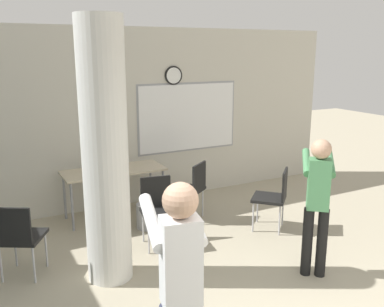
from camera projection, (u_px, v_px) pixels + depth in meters
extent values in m
cube|color=beige|center=(115.00, 119.00, 6.67)|extent=(8.00, 0.12, 2.80)
cylinder|color=black|center=(173.00, 75.00, 6.89)|extent=(0.30, 0.03, 0.30)
cylinder|color=white|center=(174.00, 76.00, 6.88)|extent=(0.25, 0.01, 0.25)
cube|color=#99999E|center=(188.00, 117.00, 7.19)|extent=(1.82, 0.01, 1.16)
cube|color=white|center=(188.00, 117.00, 7.18)|extent=(1.76, 0.02, 1.10)
cylinder|color=silver|center=(105.00, 154.00, 4.43)|extent=(0.48, 0.48, 2.80)
cube|color=beige|center=(114.00, 171.00, 6.31)|extent=(1.49, 0.62, 0.03)
cylinder|color=gray|center=(72.00, 207.00, 5.87)|extent=(0.04, 0.04, 0.70)
cylinder|color=gray|center=(163.00, 192.00, 6.49)|extent=(0.04, 0.04, 0.70)
cylinder|color=gray|center=(65.00, 196.00, 6.30)|extent=(0.04, 0.04, 0.70)
cylinder|color=gray|center=(151.00, 183.00, 6.92)|extent=(0.04, 0.04, 0.70)
cylinder|color=silver|center=(109.00, 164.00, 6.24)|extent=(0.07, 0.07, 0.19)
cylinder|color=silver|center=(108.00, 156.00, 6.21)|extent=(0.03, 0.03, 0.08)
cylinder|color=#B2B2B7|center=(148.00, 216.00, 6.03)|extent=(0.32, 0.32, 0.35)
cube|color=black|center=(159.00, 213.00, 5.40)|extent=(0.51, 0.51, 0.04)
cube|color=black|center=(156.00, 191.00, 5.54)|extent=(0.39, 0.10, 0.40)
cylinder|color=#B7B7BC|center=(149.00, 238.00, 5.24)|extent=(0.02, 0.02, 0.43)
cylinder|color=#B7B7BC|center=(177.00, 234.00, 5.34)|extent=(0.02, 0.02, 0.43)
cylinder|color=#B7B7BC|center=(143.00, 226.00, 5.57)|extent=(0.02, 0.02, 0.43)
cylinder|color=#B7B7BC|center=(170.00, 223.00, 5.67)|extent=(0.02, 0.02, 0.43)
cube|color=black|center=(187.00, 189.00, 6.30)|extent=(0.61, 0.61, 0.04)
cube|color=black|center=(199.00, 177.00, 6.16)|extent=(0.34, 0.26, 0.40)
cylinder|color=#B7B7BC|center=(181.00, 199.00, 6.59)|extent=(0.02, 0.02, 0.43)
cylinder|color=#B7B7BC|center=(170.00, 206.00, 6.27)|extent=(0.02, 0.02, 0.43)
cylinder|color=#B7B7BC|center=(203.00, 203.00, 6.43)|extent=(0.02, 0.02, 0.43)
cylinder|color=#B7B7BC|center=(192.00, 210.00, 6.12)|extent=(0.02, 0.02, 0.43)
cube|color=black|center=(22.00, 237.00, 4.70)|extent=(0.60, 0.60, 0.04)
cube|color=black|center=(12.00, 226.00, 4.45)|extent=(0.36, 0.22, 0.40)
cylinder|color=#B7B7BC|center=(46.00, 249.00, 4.93)|extent=(0.02, 0.02, 0.43)
cylinder|color=#B7B7BC|center=(15.00, 249.00, 4.94)|extent=(0.02, 0.02, 0.43)
cylinder|color=#B7B7BC|center=(34.00, 265.00, 4.58)|extent=(0.02, 0.02, 0.43)
cylinder|color=#B7B7BC|center=(1.00, 264.00, 4.59)|extent=(0.02, 0.02, 0.43)
cube|color=black|center=(269.00, 198.00, 5.93)|extent=(0.62, 0.62, 0.04)
cube|color=black|center=(285.00, 184.00, 5.82)|extent=(0.31, 0.30, 0.40)
cylinder|color=#B7B7BC|center=(258.00, 208.00, 6.21)|extent=(0.02, 0.02, 0.43)
cylinder|color=#B7B7BC|center=(253.00, 217.00, 5.88)|extent=(0.02, 0.02, 0.43)
cylinder|color=#B7B7BC|center=(283.00, 211.00, 6.10)|extent=(0.02, 0.02, 0.43)
cylinder|color=#B7B7BC|center=(280.00, 220.00, 5.77)|extent=(0.02, 0.02, 0.43)
cylinder|color=black|center=(322.00, 243.00, 4.69)|extent=(0.11, 0.11, 0.78)
cylinder|color=black|center=(307.00, 242.00, 4.72)|extent=(0.11, 0.11, 0.78)
cube|color=#4C8C59|center=(319.00, 184.00, 4.55)|extent=(0.29, 0.28, 0.56)
sphere|color=tan|center=(321.00, 149.00, 4.46)|extent=(0.21, 0.21, 0.21)
cylinder|color=#4C8C59|center=(330.00, 163.00, 4.69)|extent=(0.38, 0.43, 0.22)
cylinder|color=#4C8C59|center=(307.00, 162.00, 4.74)|extent=(0.38, 0.43, 0.22)
cube|color=white|center=(305.00, 157.00, 4.95)|extent=(0.11, 0.12, 0.04)
cube|color=white|center=(181.00, 262.00, 2.71)|extent=(0.28, 0.24, 0.60)
sphere|color=tan|center=(180.00, 200.00, 2.61)|extent=(0.23, 0.23, 0.23)
cylinder|color=white|center=(191.00, 217.00, 2.93)|extent=(0.19, 0.54, 0.24)
cylinder|color=white|center=(152.00, 222.00, 2.85)|extent=(0.19, 0.54, 0.24)
cube|color=white|center=(145.00, 209.00, 3.08)|extent=(0.06, 0.13, 0.04)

